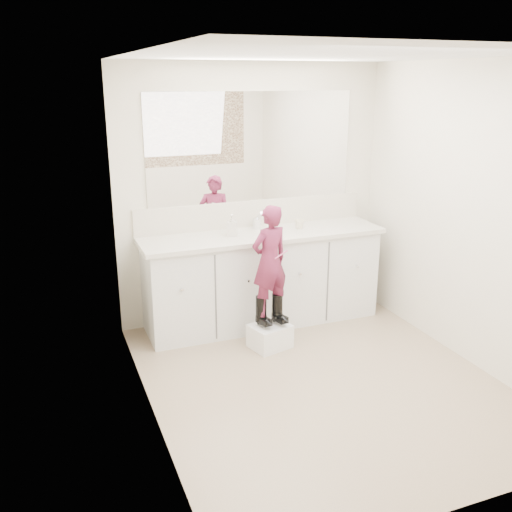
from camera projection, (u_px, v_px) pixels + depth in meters
name	position (u px, v px, depth m)	size (l,w,h in m)	color
floor	(321.00, 381.00, 4.43)	(3.00, 3.00, 0.00)	#8D735C
ceiling	(333.00, 55.00, 3.71)	(3.00, 3.00, 0.00)	white
wall_back	(252.00, 194.00, 5.41)	(2.60, 2.60, 0.00)	beige
wall_front	(474.00, 308.00, 2.74)	(2.60, 2.60, 0.00)	beige
wall_left	(145.00, 252.00, 3.62)	(3.00, 3.00, 0.00)	beige
wall_right	(472.00, 217.00, 4.52)	(3.00, 3.00, 0.00)	beige
vanity_cabinet	(262.00, 280.00, 5.40)	(2.20, 0.55, 0.85)	silver
countertop	(263.00, 235.00, 5.25)	(2.28, 0.58, 0.04)	beige
backsplash	(252.00, 213.00, 5.45)	(2.28, 0.03, 0.25)	beige
mirror	(252.00, 147.00, 5.27)	(2.00, 0.02, 1.00)	white
dot_panel	(484.00, 216.00, 2.62)	(2.00, 0.01, 1.20)	#472819
faucet	(257.00, 224.00, 5.37)	(0.08, 0.08, 0.10)	silver
cup	(299.00, 224.00, 5.38)	(0.09, 0.09, 0.09)	beige
soap_bottle	(232.00, 225.00, 5.12)	(0.09, 0.09, 0.20)	beige
step_stool	(270.00, 336.00, 4.97)	(0.32, 0.27, 0.21)	white
boot_left	(261.00, 311.00, 4.89)	(0.10, 0.18, 0.27)	black
boot_right	(277.00, 309.00, 4.94)	(0.10, 0.18, 0.27)	black
toddler	(270.00, 261.00, 4.78)	(0.35, 0.23, 0.96)	#A73360
toothbrush	(281.00, 255.00, 4.71)	(0.01, 0.01, 0.14)	#CA4E7D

